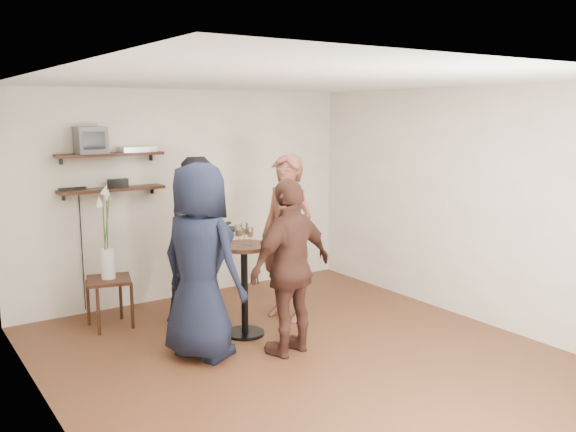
# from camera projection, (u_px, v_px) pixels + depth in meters

# --- Properties ---
(room) EXTENTS (4.58, 5.08, 2.68)m
(room) POSITION_uv_depth(u_px,v_px,m) (303.00, 225.00, 5.62)
(room) COLOR #452916
(room) RESTS_ON ground
(shelf_upper) EXTENTS (1.20, 0.25, 0.04)m
(shelf_upper) POSITION_uv_depth(u_px,v_px,m) (110.00, 154.00, 6.91)
(shelf_upper) COLOR black
(shelf_upper) RESTS_ON room
(shelf_lower) EXTENTS (1.20, 0.25, 0.04)m
(shelf_lower) POSITION_uv_depth(u_px,v_px,m) (112.00, 189.00, 6.98)
(shelf_lower) COLOR black
(shelf_lower) RESTS_ON room
(crt_monitor) EXTENTS (0.32, 0.30, 0.30)m
(crt_monitor) POSITION_uv_depth(u_px,v_px,m) (90.00, 140.00, 6.76)
(crt_monitor) COLOR #59595B
(crt_monitor) RESTS_ON shelf_upper
(dvd_deck) EXTENTS (0.40, 0.24, 0.06)m
(dvd_deck) POSITION_uv_depth(u_px,v_px,m) (137.00, 149.00, 7.08)
(dvd_deck) COLOR silver
(dvd_deck) RESTS_ON shelf_upper
(radio) EXTENTS (0.22, 0.10, 0.10)m
(radio) POSITION_uv_depth(u_px,v_px,m) (118.00, 183.00, 7.01)
(radio) COLOR black
(radio) RESTS_ON shelf_lower
(power_strip) EXTENTS (0.30, 0.05, 0.03)m
(power_strip) POSITION_uv_depth(u_px,v_px,m) (72.00, 189.00, 6.78)
(power_strip) COLOR black
(power_strip) RESTS_ON shelf_lower
(side_table) EXTENTS (0.56, 0.56, 0.55)m
(side_table) POSITION_uv_depth(u_px,v_px,m) (109.00, 286.00, 6.61)
(side_table) COLOR black
(side_table) RESTS_ON room
(vase_lilies) EXTENTS (0.20, 0.21, 1.05)m
(vase_lilies) POSITION_uv_depth(u_px,v_px,m) (107.00, 248.00, 6.53)
(vase_lilies) COLOR white
(vase_lilies) RESTS_ON side_table
(drinks_table) EXTENTS (0.53, 0.53, 0.97)m
(drinks_table) POSITION_uv_depth(u_px,v_px,m) (244.00, 277.00, 6.34)
(drinks_table) COLOR black
(drinks_table) RESTS_ON room
(wine_glass_fl) EXTENTS (0.07, 0.07, 0.22)m
(wine_glass_fl) POSITION_uv_depth(u_px,v_px,m) (239.00, 231.00, 6.20)
(wine_glass_fl) COLOR silver
(wine_glass_fl) RESTS_ON drinks_table
(wine_glass_fr) EXTENTS (0.06, 0.06, 0.18)m
(wine_glass_fr) POSITION_uv_depth(u_px,v_px,m) (250.00, 233.00, 6.26)
(wine_glass_fr) COLOR silver
(wine_glass_fr) RESTS_ON drinks_table
(wine_glass_bl) EXTENTS (0.06, 0.06, 0.18)m
(wine_glass_bl) POSITION_uv_depth(u_px,v_px,m) (239.00, 232.00, 6.31)
(wine_glass_bl) COLOR silver
(wine_glass_bl) RESTS_ON drinks_table
(wine_glass_br) EXTENTS (0.07, 0.07, 0.22)m
(wine_glass_br) POSITION_uv_depth(u_px,v_px,m) (244.00, 230.00, 6.29)
(wine_glass_br) COLOR silver
(wine_glass_br) RESTS_ON drinks_table
(person_plaid) EXTENTS (0.62, 0.78, 1.87)m
(person_plaid) POSITION_uv_depth(u_px,v_px,m) (287.00, 238.00, 6.81)
(person_plaid) COLOR red
(person_plaid) RESTS_ON room
(person_dark) EXTENTS (1.02, 0.87, 1.85)m
(person_dark) POSITION_uv_depth(u_px,v_px,m) (203.00, 240.00, 6.76)
(person_dark) COLOR black
(person_dark) RESTS_ON room
(person_navy) EXTENTS (0.91, 1.08, 1.87)m
(person_navy) POSITION_uv_depth(u_px,v_px,m) (200.00, 262.00, 5.72)
(person_navy) COLOR black
(person_navy) RESTS_ON room
(person_brown) EXTENTS (1.06, 0.60, 1.71)m
(person_brown) POSITION_uv_depth(u_px,v_px,m) (291.00, 267.00, 5.83)
(person_brown) COLOR #42241C
(person_brown) RESTS_ON room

